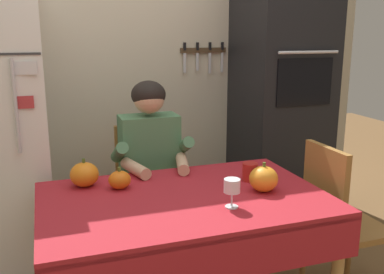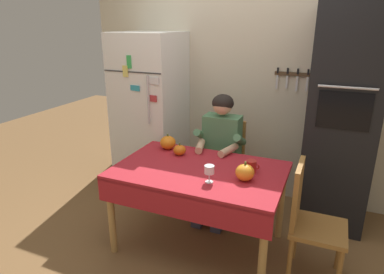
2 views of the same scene
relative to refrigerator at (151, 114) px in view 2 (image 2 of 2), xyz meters
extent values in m
plane|color=brown|center=(0.95, -0.96, -0.90)|extent=(10.00, 10.00, 0.00)
cube|color=beige|center=(1.00, 0.39, 0.40)|extent=(3.70, 0.10, 2.60)
cube|color=#4C3823|center=(1.49, 0.33, 0.50)|extent=(0.36, 0.02, 0.04)
cube|color=silver|center=(1.34, 0.32, 0.40)|extent=(0.02, 0.01, 0.14)
cube|color=black|center=(1.34, 0.32, 0.53)|extent=(0.02, 0.01, 0.06)
cube|color=silver|center=(1.44, 0.32, 0.41)|extent=(0.02, 0.01, 0.13)
cube|color=black|center=(1.44, 0.32, 0.53)|extent=(0.02, 0.01, 0.06)
cube|color=silver|center=(1.54, 0.32, 0.40)|extent=(0.02, 0.01, 0.15)
cube|color=black|center=(1.54, 0.32, 0.53)|extent=(0.02, 0.01, 0.06)
cube|color=silver|center=(1.64, 0.32, 0.40)|extent=(0.02, 0.01, 0.15)
cube|color=black|center=(1.64, 0.32, 0.53)|extent=(0.02, 0.01, 0.06)
cube|color=white|center=(0.00, 0.00, 0.00)|extent=(0.68, 0.68, 1.80)
cylinder|color=silver|center=(0.19, -0.36, 0.25)|extent=(0.02, 0.02, 0.50)
cube|color=#333335|center=(0.00, -0.34, 0.52)|extent=(0.67, 0.01, 0.01)
cube|color=teal|center=(0.03, -0.35, 0.36)|extent=(0.11, 0.02, 0.06)
cube|color=#E5D666|center=(-0.08, -0.35, 0.52)|extent=(0.07, 0.02, 0.11)
cube|color=green|center=(-0.02, -0.35, 0.62)|extent=(0.05, 0.01, 0.13)
cube|color=silver|center=(0.25, -0.35, 0.45)|extent=(0.12, 0.02, 0.07)
cube|color=#B73338|center=(0.24, -0.35, 0.27)|extent=(0.08, 0.02, 0.07)
cube|color=black|center=(2.00, 0.04, 0.15)|extent=(0.60, 0.60, 2.10)
cube|color=black|center=(2.00, -0.26, 0.30)|extent=(0.42, 0.01, 0.32)
cylinder|color=silver|center=(2.00, -0.29, 0.50)|extent=(0.45, 0.02, 0.02)
cylinder|color=tan|center=(0.31, -1.25, -0.55)|extent=(0.06, 0.06, 0.70)
cylinder|color=tan|center=(0.31, -0.47, -0.55)|extent=(0.06, 0.06, 0.70)
cylinder|color=tan|center=(1.59, -1.25, -0.55)|extent=(0.06, 0.06, 0.70)
cylinder|color=tan|center=(1.59, -0.47, -0.55)|extent=(0.06, 0.06, 0.70)
cube|color=#A81E28|center=(0.95, -0.86, -0.18)|extent=(1.40, 0.90, 0.04)
cube|color=#A81E28|center=(0.95, -1.30, -0.28)|extent=(1.40, 0.01, 0.20)
cube|color=#9E6B33|center=(0.93, -0.17, -0.47)|extent=(0.40, 0.40, 0.04)
cube|color=#9E6B33|center=(0.93, 0.01, -0.21)|extent=(0.36, 0.04, 0.48)
cylinder|color=#9E6B33|center=(0.76, -0.34, -0.69)|extent=(0.04, 0.04, 0.41)
cylinder|color=#9E6B33|center=(0.76, 0.00, -0.69)|extent=(0.04, 0.04, 0.41)
cylinder|color=#9E6B33|center=(1.10, -0.34, -0.69)|extent=(0.04, 0.04, 0.41)
cylinder|color=#9E6B33|center=(1.10, 0.00, -0.69)|extent=(0.04, 0.04, 0.41)
cube|color=#38384C|center=(0.83, -0.55, -0.86)|extent=(0.10, 0.22, 0.08)
cube|color=#38384C|center=(1.03, -0.55, -0.86)|extent=(0.10, 0.22, 0.08)
cylinder|color=#38384C|center=(0.83, -0.49, -0.67)|extent=(0.09, 0.09, 0.38)
cylinder|color=#38384C|center=(1.03, -0.49, -0.67)|extent=(0.09, 0.09, 0.38)
cube|color=#38384C|center=(0.84, -0.33, -0.40)|extent=(0.12, 0.40, 0.11)
cube|color=#38384C|center=(1.02, -0.33, -0.40)|extent=(0.12, 0.40, 0.11)
cube|color=#4C7F56|center=(0.93, -0.21, -0.11)|extent=(0.36, 0.20, 0.48)
cylinder|color=#4C7F56|center=(0.73, -0.28, -0.07)|extent=(0.07, 0.26, 0.18)
cylinder|color=#4C7F56|center=(1.13, -0.28, -0.07)|extent=(0.07, 0.26, 0.18)
cylinder|color=#D8A884|center=(0.79, -0.45, -0.13)|extent=(0.13, 0.27, 0.07)
cylinder|color=#D8A884|center=(1.07, -0.45, -0.13)|extent=(0.13, 0.27, 0.07)
sphere|color=#D8A884|center=(0.93, -0.23, 0.24)|extent=(0.19, 0.19, 0.19)
ellipsoid|color=black|center=(0.93, -0.22, 0.26)|extent=(0.21, 0.21, 0.17)
cube|color=#9E6B33|center=(1.93, -0.89, -0.47)|extent=(0.40, 0.40, 0.04)
cube|color=#9E6B33|center=(1.75, -0.89, -0.21)|extent=(0.04, 0.36, 0.48)
cylinder|color=#9E6B33|center=(2.10, -1.06, -0.69)|extent=(0.04, 0.04, 0.41)
cylinder|color=#9E6B33|center=(1.76, -1.06, -0.69)|extent=(0.04, 0.04, 0.41)
cylinder|color=#9E6B33|center=(2.10, -0.72, -0.69)|extent=(0.04, 0.04, 0.41)
cylinder|color=#9E6B33|center=(1.76, -0.72, -0.69)|extent=(0.04, 0.04, 0.41)
cylinder|color=#B2231E|center=(1.36, -0.76, -0.11)|extent=(0.08, 0.08, 0.10)
torus|color=#B2231E|center=(1.41, -0.76, -0.11)|extent=(0.05, 0.01, 0.05)
cylinder|color=white|center=(1.11, -1.07, -0.16)|extent=(0.06, 0.06, 0.01)
cylinder|color=white|center=(1.11, -1.07, -0.12)|extent=(0.01, 0.01, 0.07)
cylinder|color=white|center=(1.11, -1.07, -0.05)|extent=(0.08, 0.08, 0.06)
ellipsoid|color=orange|center=(1.35, -0.93, -0.09)|extent=(0.15, 0.15, 0.13)
cylinder|color=#4C6023|center=(1.35, -0.93, -0.02)|extent=(0.02, 0.02, 0.02)
ellipsoid|color=orange|center=(0.50, -0.55, -0.10)|extent=(0.15, 0.15, 0.13)
cylinder|color=#4C6023|center=(0.50, -0.55, -0.02)|extent=(0.02, 0.02, 0.02)
ellipsoid|color=orange|center=(0.67, -0.65, -0.11)|extent=(0.12, 0.12, 0.09)
cylinder|color=#4C6023|center=(0.67, -0.65, -0.06)|extent=(0.02, 0.02, 0.02)
camera|label=1|loc=(0.32, -2.79, 0.63)|focal=40.79mm
camera|label=2|loc=(1.91, -3.26, 1.01)|focal=31.66mm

